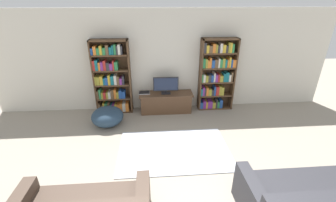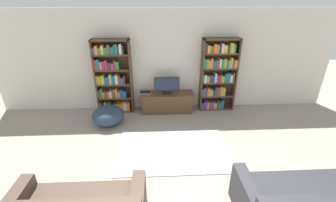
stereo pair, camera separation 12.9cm
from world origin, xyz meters
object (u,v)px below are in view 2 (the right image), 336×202
object	(u,v)px
bookshelf_left	(113,78)
tv_stand	(167,102)
laptop	(145,92)
beanbag_ottoman	(108,116)
bookshelf_right	(217,75)
television	(167,85)

from	to	relation	value
bookshelf_left	tv_stand	size ratio (longest dim) A/B	1.36
laptop	beanbag_ottoman	bearing A→B (deg)	-142.82
bookshelf_left	beanbag_ottoman	world-z (taller)	bookshelf_left
bookshelf_right	tv_stand	world-z (taller)	bookshelf_right
tv_stand	television	bearing A→B (deg)	-90.00
bookshelf_right	tv_stand	xyz separation A→B (m)	(-1.34, -0.12, -0.70)
bookshelf_left	bookshelf_right	xyz separation A→B (m)	(2.73, -0.00, 0.04)
bookshelf_left	bookshelf_right	size ratio (longest dim) A/B	1.00
beanbag_ottoman	television	bearing A→B (deg)	22.69
bookshelf_right	television	distance (m)	1.36
bookshelf_left	beanbag_ottoman	xyz separation A→B (m)	(-0.06, -0.73, -0.70)
bookshelf_left	tv_stand	xyz separation A→B (m)	(1.39, -0.12, -0.66)
bookshelf_right	laptop	distance (m)	1.95
television	laptop	distance (m)	0.61
tv_stand	beanbag_ottoman	world-z (taller)	tv_stand
television	laptop	bearing A→B (deg)	173.53
bookshelf_right	television	bearing A→B (deg)	-174.67
tv_stand	laptop	bearing A→B (deg)	174.24
television	beanbag_ottoman	world-z (taller)	television
bookshelf_right	beanbag_ottoman	size ratio (longest dim) A/B	2.54
bookshelf_left	bookshelf_right	bearing A→B (deg)	-0.01
television	beanbag_ottoman	xyz separation A→B (m)	(-1.45, -0.60, -0.53)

